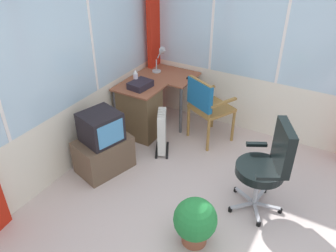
{
  "coord_description": "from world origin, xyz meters",
  "views": [
    {
      "loc": [
        -2.32,
        -0.82,
        2.73
      ],
      "look_at": [
        0.44,
        0.76,
        0.75
      ],
      "focal_mm": 36.59,
      "sensor_mm": 36.0,
      "label": 1
    }
  ],
  "objects_px": {
    "desk_lamp": "(162,55)",
    "wooden_armchair": "(205,102)",
    "tv_remote": "(192,79)",
    "office_chair": "(269,163)",
    "paper_tray": "(140,85)",
    "desk": "(141,109)",
    "spray_bottle": "(136,77)",
    "potted_plant": "(195,221)",
    "tv_on_stand": "(103,145)",
    "space_heater": "(162,131)"
  },
  "relations": [
    {
      "from": "paper_tray",
      "to": "space_heater",
      "type": "bearing_deg",
      "value": -113.12
    },
    {
      "from": "desk_lamp",
      "to": "tv_remote",
      "type": "bearing_deg",
      "value": -97.31
    },
    {
      "from": "paper_tray",
      "to": "tv_on_stand",
      "type": "distance_m",
      "value": 0.99
    },
    {
      "from": "office_chair",
      "to": "desk",
      "type": "bearing_deg",
      "value": 73.32
    },
    {
      "from": "desk_lamp",
      "to": "spray_bottle",
      "type": "height_order",
      "value": "desk_lamp"
    },
    {
      "from": "tv_remote",
      "to": "office_chair",
      "type": "bearing_deg",
      "value": -131.59
    },
    {
      "from": "tv_on_stand",
      "to": "desk_lamp",
      "type": "bearing_deg",
      "value": 2.62
    },
    {
      "from": "paper_tray",
      "to": "desk",
      "type": "bearing_deg",
      "value": 50.43
    },
    {
      "from": "desk_lamp",
      "to": "paper_tray",
      "type": "relative_size",
      "value": 1.22
    },
    {
      "from": "desk",
      "to": "spray_bottle",
      "type": "distance_m",
      "value": 0.46
    },
    {
      "from": "office_chair",
      "to": "paper_tray",
      "type": "bearing_deg",
      "value": 73.74
    },
    {
      "from": "desk_lamp",
      "to": "potted_plant",
      "type": "xyz_separation_m",
      "value": [
        -1.99,
        -1.53,
        -0.71
      ]
    },
    {
      "from": "desk",
      "to": "spray_bottle",
      "type": "bearing_deg",
      "value": 70.02
    },
    {
      "from": "potted_plant",
      "to": "paper_tray",
      "type": "bearing_deg",
      "value": 47.88
    },
    {
      "from": "desk",
      "to": "paper_tray",
      "type": "height_order",
      "value": "paper_tray"
    },
    {
      "from": "office_chair",
      "to": "tv_on_stand",
      "type": "xyz_separation_m",
      "value": [
        -0.32,
        1.89,
        -0.25
      ]
    },
    {
      "from": "spray_bottle",
      "to": "office_chair",
      "type": "relative_size",
      "value": 0.21
    },
    {
      "from": "desk",
      "to": "potted_plant",
      "type": "distance_m",
      "value": 2.04
    },
    {
      "from": "tv_remote",
      "to": "wooden_armchair",
      "type": "xyz_separation_m",
      "value": [
        -0.29,
        -0.35,
        -0.15
      ]
    },
    {
      "from": "tv_on_stand",
      "to": "potted_plant",
      "type": "bearing_deg",
      "value": -107.51
    },
    {
      "from": "wooden_armchair",
      "to": "tv_on_stand",
      "type": "height_order",
      "value": "wooden_armchair"
    },
    {
      "from": "potted_plant",
      "to": "tv_remote",
      "type": "bearing_deg",
      "value": 27.61
    },
    {
      "from": "paper_tray",
      "to": "space_heater",
      "type": "relative_size",
      "value": 0.5
    },
    {
      "from": "wooden_armchair",
      "to": "potted_plant",
      "type": "xyz_separation_m",
      "value": [
        -1.63,
        -0.66,
        -0.34
      ]
    },
    {
      "from": "desk",
      "to": "desk_lamp",
      "type": "xyz_separation_m",
      "value": [
        0.62,
        0.02,
        0.58
      ]
    },
    {
      "from": "desk_lamp",
      "to": "space_heater",
      "type": "xyz_separation_m",
      "value": [
        -0.84,
        -0.49,
        -0.68
      ]
    },
    {
      "from": "desk",
      "to": "tv_on_stand",
      "type": "relative_size",
      "value": 1.42
    },
    {
      "from": "tv_remote",
      "to": "potted_plant",
      "type": "distance_m",
      "value": 2.22
    },
    {
      "from": "desk_lamp",
      "to": "wooden_armchair",
      "type": "bearing_deg",
      "value": -112.57
    },
    {
      "from": "desk_lamp",
      "to": "space_heater",
      "type": "height_order",
      "value": "desk_lamp"
    },
    {
      "from": "wooden_armchair",
      "to": "paper_tray",
      "type": "bearing_deg",
      "value": 109.22
    },
    {
      "from": "tv_remote",
      "to": "tv_on_stand",
      "type": "xyz_separation_m",
      "value": [
        -1.46,
        0.45,
        -0.41
      ]
    },
    {
      "from": "paper_tray",
      "to": "office_chair",
      "type": "xyz_separation_m",
      "value": [
        -0.56,
        -1.91,
        -0.19
      ]
    },
    {
      "from": "spray_bottle",
      "to": "space_heater",
      "type": "relative_size",
      "value": 0.36
    },
    {
      "from": "paper_tray",
      "to": "office_chair",
      "type": "relative_size",
      "value": 0.29
    },
    {
      "from": "desk",
      "to": "tv_on_stand",
      "type": "distance_m",
      "value": 0.91
    },
    {
      "from": "desk_lamp",
      "to": "tv_on_stand",
      "type": "relative_size",
      "value": 0.46
    },
    {
      "from": "desk",
      "to": "potted_plant",
      "type": "height_order",
      "value": "desk"
    },
    {
      "from": "desk_lamp",
      "to": "paper_tray",
      "type": "bearing_deg",
      "value": -176.01
    },
    {
      "from": "tv_remote",
      "to": "desk_lamp",
      "type": "bearing_deg",
      "value": 79.56
    },
    {
      "from": "desk_lamp",
      "to": "spray_bottle",
      "type": "bearing_deg",
      "value": 173.9
    },
    {
      "from": "office_chair",
      "to": "space_heater",
      "type": "distance_m",
      "value": 1.55
    },
    {
      "from": "paper_tray",
      "to": "office_chair",
      "type": "distance_m",
      "value": 2.0
    },
    {
      "from": "desk_lamp",
      "to": "paper_tray",
      "type": "distance_m",
      "value": 0.68
    },
    {
      "from": "tv_remote",
      "to": "space_heater",
      "type": "distance_m",
      "value": 0.9
    },
    {
      "from": "tv_remote",
      "to": "office_chair",
      "type": "xyz_separation_m",
      "value": [
        -1.14,
        -1.43,
        -0.16
      ]
    },
    {
      "from": "desk_lamp",
      "to": "wooden_armchair",
      "type": "xyz_separation_m",
      "value": [
        -0.36,
        -0.87,
        -0.37
      ]
    },
    {
      "from": "paper_tray",
      "to": "office_chair",
      "type": "bearing_deg",
      "value": -106.26
    },
    {
      "from": "paper_tray",
      "to": "potted_plant",
      "type": "height_order",
      "value": "paper_tray"
    },
    {
      "from": "potted_plant",
      "to": "desk",
      "type": "bearing_deg",
      "value": 47.93
    }
  ]
}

